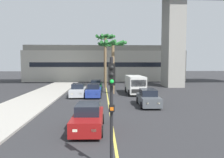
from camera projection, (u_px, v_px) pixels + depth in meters
name	position (u px, v px, depth m)	size (l,w,h in m)	color
sidewalk_left	(1.00, 117.00, 14.93)	(4.80, 80.00, 0.15)	#ADA89E
lane_stripe_center	(108.00, 99.00, 23.28)	(0.14, 56.00, 0.01)	#DBCC4C
pier_building_backdrop	(105.00, 64.00, 48.61)	(35.92, 8.04, 8.01)	beige
car_queue_front	(78.00, 91.00, 24.79)	(1.91, 4.14, 1.56)	#B7BABF
car_queue_second	(88.00, 118.00, 12.33)	(1.93, 4.15, 1.56)	maroon
car_queue_third	(148.00, 98.00, 19.32)	(1.93, 4.15, 1.56)	#4C5156
car_queue_fourth	(94.00, 91.00, 24.64)	(1.89, 4.13, 1.56)	navy
car_queue_fifth	(96.00, 86.00, 30.47)	(1.86, 4.12, 1.56)	#0C4728
delivery_van	(135.00, 84.00, 26.84)	(2.21, 5.27, 2.36)	silver
traffic_light_median_near	(112.00, 99.00, 7.26)	(0.24, 0.37, 4.20)	black
palm_tree_near_median	(106.00, 43.00, 33.49)	(3.31, 3.32, 8.74)	brown
palm_tree_mid_median	(105.00, 50.00, 40.11)	(2.90, 2.99, 8.18)	brown
palm_tree_far_median	(113.00, 49.00, 26.75)	(3.65, 3.65, 7.02)	brown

